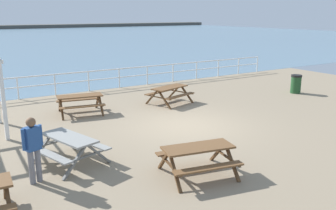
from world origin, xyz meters
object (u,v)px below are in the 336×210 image
object	(u,v)px
picnic_table_near_right	(69,143)
picnic_table_mid_centre	(80,100)
picnic_table_far_right	(198,154)
visitor	(33,146)
litter_bin	(296,84)
picnic_table_near_left	(170,91)

from	to	relation	value
picnic_table_near_right	picnic_table_mid_centre	xyz separation A→B (m)	(1.93, 4.80, 0.00)
picnic_table_far_right	visitor	xyz separation A→B (m)	(-3.61, 1.76, 0.36)
litter_bin	picnic_table_far_right	bearing A→B (deg)	-152.83
visitor	picnic_table_far_right	bearing A→B (deg)	46.06
picnic_table_near_left	picnic_table_far_right	bearing A→B (deg)	-133.43
picnic_table_near_left	visitor	xyz separation A→B (m)	(-7.06, -5.05, 0.36)
picnic_table_far_right	visitor	world-z (taller)	visitor
picnic_table_near_left	visitor	distance (m)	8.69
visitor	litter_bin	world-z (taller)	visitor
picnic_table_near_left	visitor	bearing A→B (deg)	-160.98
picnic_table_far_right	visitor	size ratio (longest dim) A/B	1.24
picnic_table_far_right	visitor	distance (m)	4.03
picnic_table_near_right	picnic_table_far_right	distance (m)	3.54
picnic_table_near_left	picnic_table_mid_centre	distance (m)	4.08
visitor	litter_bin	distance (m)	14.24
picnic_table_mid_centre	litter_bin	size ratio (longest dim) A/B	2.15
picnic_table_near_right	litter_bin	distance (m)	13.02
picnic_table_near_left	picnic_table_far_right	xyz separation A→B (m)	(-3.45, -6.81, 0.00)
picnic_table_near_right	litter_bin	world-z (taller)	litter_bin
litter_bin	picnic_table_mid_centre	bearing A→B (deg)	169.26
picnic_table_near_left	litter_bin	xyz separation A→B (m)	(6.74, -1.58, -0.10)
picnic_table_far_right	picnic_table_near_left	bearing A→B (deg)	74.42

